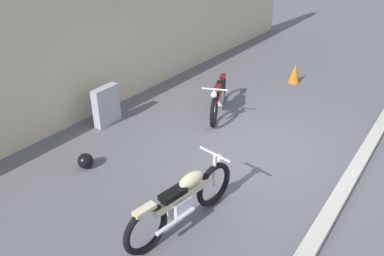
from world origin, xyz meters
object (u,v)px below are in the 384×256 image
traffic_cone (295,73)px  motorcycle_maroon (218,97)px  motorcycle_cream (183,200)px  stone_marker (106,106)px  helmet (86,161)px

traffic_cone → motorcycle_maroon: motorcycle_maroon is taller
traffic_cone → motorcycle_cream: 6.58m
stone_marker → traffic_cone: bearing=-27.4°
helmet → motorcycle_cream: size_ratio=0.14×
helmet → traffic_cone: (6.35, -1.53, 0.13)m
helmet → motorcycle_maroon: bearing=-13.4°
stone_marker → helmet: stone_marker is taller
stone_marker → helmet: size_ratio=3.00×
traffic_cone → stone_marker: bearing=152.6°
stone_marker → helmet: 1.82m
stone_marker → traffic_cone: stone_marker is taller
stone_marker → helmet: (-1.50, -0.98, -0.30)m
motorcycle_maroon → helmet: bearing=-36.9°
helmet → motorcycle_cream: motorcycle_cream is taller
traffic_cone → motorcycle_cream: bearing=-172.2°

